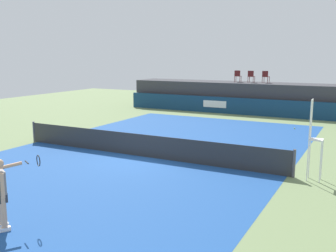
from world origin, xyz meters
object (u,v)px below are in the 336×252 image
at_px(net_post_near, 34,132).
at_px(tennis_player, 2,192).
at_px(umpire_chair, 313,134).
at_px(spectator_chair_center, 266,76).
at_px(net_post_far, 294,163).
at_px(spectator_chair_far_left, 238,76).
at_px(tennis_ball, 295,128).
at_px(spectator_chair_left, 251,76).

bearing_deg(net_post_near, tennis_player, -47.46).
bearing_deg(umpire_chair, net_post_near, 180.00).
bearing_deg(spectator_chair_center, net_post_far, -72.44).
height_order(spectator_chair_far_left, spectator_chair_center, same).
bearing_deg(tennis_ball, spectator_chair_far_left, 132.39).
distance_m(spectator_chair_left, spectator_chair_center, 1.05).
bearing_deg(net_post_near, umpire_chair, -0.00).
distance_m(spectator_chair_far_left, tennis_ball, 8.39).
xyz_separation_m(umpire_chair, tennis_ball, (-2.17, 9.44, -1.55)).
bearing_deg(net_post_near, net_post_far, 0.00).
height_order(spectator_chair_left, tennis_ball, spectator_chair_left).
height_order(spectator_chair_far_left, net_post_near, spectator_chair_far_left).
relative_size(spectator_chair_far_left, tennis_player, 0.50).
bearing_deg(net_post_near, spectator_chair_far_left, 70.51).
bearing_deg(spectator_chair_left, tennis_player, -88.93).
relative_size(spectator_chair_center, net_post_near, 0.89).
height_order(spectator_chair_far_left, net_post_far, spectator_chair_far_left).
bearing_deg(spectator_chair_left, net_post_far, -68.78).
relative_size(umpire_chair, tennis_player, 1.56).
relative_size(net_post_far, tennis_player, 0.56).
xyz_separation_m(umpire_chair, tennis_player, (-6.05, -7.53, -0.63)).
xyz_separation_m(net_post_far, tennis_player, (-5.49, -7.53, 0.46)).
height_order(net_post_near, tennis_ball, net_post_near).
xyz_separation_m(spectator_chair_left, tennis_ball, (4.30, -5.78, -2.66)).
xyz_separation_m(spectator_chair_center, net_post_far, (4.87, -15.40, -2.19)).
height_order(spectator_chair_center, tennis_player, spectator_chair_center).
bearing_deg(tennis_ball, umpire_chair, -77.03).
distance_m(spectator_chair_left, tennis_ball, 7.68).
distance_m(spectator_chair_center, umpire_chair, 16.37).
bearing_deg(net_post_far, spectator_chair_left, 111.22).
height_order(spectator_chair_left, tennis_player, spectator_chair_left).
height_order(spectator_chair_left, spectator_chair_center, same).
relative_size(spectator_chair_left, net_post_far, 0.89).
bearing_deg(spectator_chair_far_left, net_post_near, -109.49).
distance_m(spectator_chair_left, tennis_player, 22.83).
height_order(spectator_chair_far_left, tennis_ball, spectator_chair_far_left).
xyz_separation_m(spectator_chair_left, tennis_player, (0.42, -22.76, -1.73)).
bearing_deg(net_post_far, umpire_chair, -0.05).
distance_m(net_post_far, tennis_ball, 9.59).
bearing_deg(net_post_far, tennis_ball, 99.70).
bearing_deg(net_post_far, spectator_chair_far_left, 114.49).
distance_m(spectator_chair_far_left, net_post_near, 16.40).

